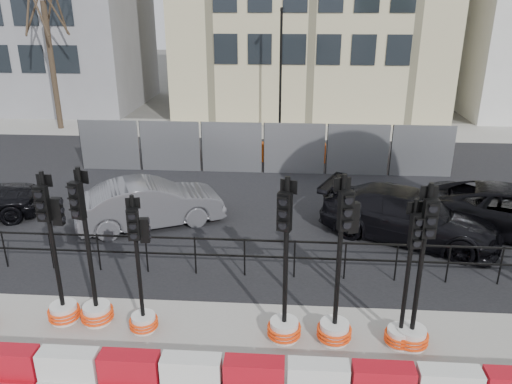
{
  "coord_description": "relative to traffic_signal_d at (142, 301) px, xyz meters",
  "views": [
    {
      "loc": [
        1.01,
        -9.39,
        6.3
      ],
      "look_at": [
        0.15,
        3.0,
        1.52
      ],
      "focal_mm": 35.0,
      "sensor_mm": 36.0,
      "label": 1
    }
  ],
  "objects": [
    {
      "name": "ground",
      "position": [
        1.84,
        1.08,
        -0.71
      ],
      "size": [
        120.0,
        120.0,
        0.0
      ],
      "primitive_type": "plane",
      "color": "#51514C",
      "rests_on": "ground"
    },
    {
      "name": "road",
      "position": [
        1.84,
        8.08,
        -0.69
      ],
      "size": [
        40.0,
        14.0,
        0.03
      ],
      "primitive_type": "cube",
      "color": "black",
      "rests_on": "ground"
    },
    {
      "name": "sidewalk_far",
      "position": [
        1.84,
        17.08,
        -0.7
      ],
      "size": [
        40.0,
        4.0,
        0.02
      ],
      "primitive_type": "cube",
      "color": "gray",
      "rests_on": "ground"
    },
    {
      "name": "kerb_railing",
      "position": [
        1.84,
        2.28,
        -0.02
      ],
      "size": [
        18.0,
        0.04,
        1.0
      ],
      "color": "black",
      "rests_on": "ground"
    },
    {
      "name": "heras_fencing",
      "position": [
        2.41,
        10.94,
        -0.05
      ],
      "size": [
        14.33,
        1.72,
        2.0
      ],
      "color": "gray",
      "rests_on": "ground"
    },
    {
      "name": "lamp_post_far",
      "position": [
        2.34,
        16.06,
        2.52
      ],
      "size": [
        0.12,
        0.56,
        6.0
      ],
      "color": "black",
      "rests_on": "ground"
    },
    {
      "name": "barrier_row",
      "position": [
        1.84,
        -1.72,
        -0.34
      ],
      "size": [
        16.75,
        0.5,
        0.8
      ],
      "color": "#B60E11",
      "rests_on": "ground"
    },
    {
      "name": "traffic_signal_b",
      "position": [
        -1.75,
        0.19,
        0.09
      ],
      "size": [
        0.65,
        0.65,
        3.32
      ],
      "rotation": [
        0.0,
        0.0,
        -0.06
      ],
      "color": "white",
      "rests_on": "ground"
    },
    {
      "name": "traffic_signal_c",
      "position": [
        -1.06,
        0.19,
        -0.0
      ],
      "size": [
        0.67,
        0.67,
        3.42
      ],
      "rotation": [
        0.0,
        0.0,
        -0.31
      ],
      "color": "white",
      "rests_on": "ground"
    },
    {
      "name": "traffic_signal_d",
      "position": [
        0.0,
        0.0,
        0.0
      ],
      "size": [
        0.58,
        0.58,
        2.96
      ],
      "rotation": [
        0.0,
        0.0,
        0.16
      ],
      "color": "white",
      "rests_on": "ground"
    },
    {
      "name": "traffic_signal_e",
      "position": [
        2.84,
        -0.08,
        0.0
      ],
      "size": [
        0.67,
        0.67,
        3.42
      ],
      "rotation": [
        0.0,
        0.0,
        -0.34
      ],
      "color": "white",
      "rests_on": "ground"
    },
    {
      "name": "traffic_signal_f",
      "position": [
        3.84,
        -0.08,
        0.13
      ],
      "size": [
        0.69,
        0.69,
        3.49
      ],
      "rotation": [
        0.0,
        0.0,
        0.35
      ],
      "color": "white",
      "rests_on": "ground"
    },
    {
      "name": "traffic_signal_g",
      "position": [
        5.09,
        -0.12,
        -0.07
      ],
      "size": [
        0.61,
        0.61,
        3.07
      ],
      "rotation": [
        0.0,
        0.0,
        0.22
      ],
      "color": "white",
      "rests_on": "ground"
    },
    {
      "name": "traffic_signal_h",
      "position": [
        5.3,
        -0.14,
        -0.01
      ],
      "size": [
        0.67,
        0.67,
        3.39
      ],
      "rotation": [
        0.0,
        0.0,
        0.09
      ],
      "color": "white",
      "rests_on": "ground"
    },
    {
      "name": "car_b",
      "position": [
        -1.22,
        5.04,
        -0.0
      ],
      "size": [
        4.76,
        5.42,
        1.41
      ],
      "primitive_type": "imported",
      "rotation": [
        0.0,
        0.0,
        2.01
      ],
      "color": "#55565B",
      "rests_on": "ground"
    },
    {
      "name": "car_c",
      "position": [
        6.21,
        4.65,
        0.0
      ],
      "size": [
        5.64,
        6.38,
        1.42
      ],
      "primitive_type": "imported",
      "rotation": [
        0.0,
        0.0,
        1.15
      ],
      "color": "black",
      "rests_on": "ground"
    }
  ]
}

